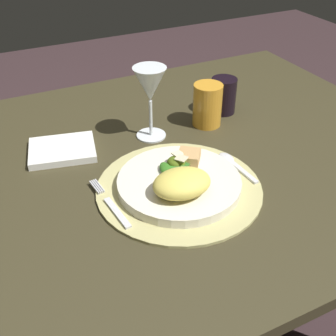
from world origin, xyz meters
The scene contains 12 objects.
dining_table centered at (0.00, 0.00, 0.57)m, with size 1.16×0.92×0.72m.
placemat centered at (-0.07, -0.12, 0.72)m, with size 0.33×0.33×0.01m, color tan.
dinner_plate centered at (-0.07, -0.12, 0.73)m, with size 0.25×0.25×0.02m, color silver.
pasta_serving centered at (-0.09, -0.16, 0.77)m, with size 0.11×0.09×0.04m, color #E3CE59.
salad_greens centered at (-0.06, -0.08, 0.75)m, with size 0.08×0.07×0.03m.
bread_piece centered at (-0.02, -0.07, 0.75)m, with size 0.04×0.05×0.02m, color tan.
fork centered at (-0.21, -0.12, 0.73)m, with size 0.03×0.16×0.00m.
spoon centered at (0.07, -0.09, 0.73)m, with size 0.03×0.13×0.01m.
napkin centered at (-0.25, 0.11, 0.73)m, with size 0.14×0.12×0.02m, color white.
wine_glass centered at (-0.04, 0.09, 0.84)m, with size 0.08×0.08×0.17m.
amber_tumbler centered at (0.11, 0.09, 0.77)m, with size 0.07×0.07×0.11m, color orange.
dark_tumbler centered at (0.18, 0.13, 0.76)m, with size 0.07×0.07×0.09m, color black.
Camera 1 is at (-0.39, -0.71, 1.24)m, focal length 45.36 mm.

